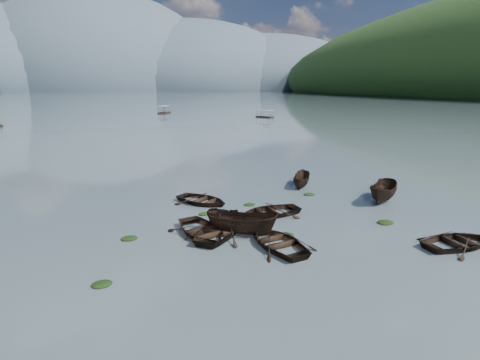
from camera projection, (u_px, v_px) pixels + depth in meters
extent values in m
plane|color=#536368|center=(303.00, 269.00, 19.87)|extent=(2400.00, 2400.00, 0.00)
ellipsoid|color=#475666|center=(3.00, 91.00, 787.04)|extent=(520.00, 520.00, 280.00)
ellipsoid|color=#475666|center=(104.00, 91.00, 841.49)|extent=(520.00, 520.00, 340.00)
ellipsoid|color=#475666|center=(192.00, 91.00, 895.93)|extent=(520.00, 520.00, 260.00)
ellipsoid|color=#475666|center=(263.00, 90.00, 944.93)|extent=(520.00, 520.00, 220.00)
imported|color=black|center=(202.00, 235.00, 24.44)|extent=(4.69, 5.74, 1.04)
imported|color=black|center=(221.00, 234.00, 24.58)|extent=(5.99, 6.29, 1.06)
imported|color=black|center=(242.00, 234.00, 24.65)|extent=(5.08, 4.16, 1.88)
imported|color=black|center=(278.00, 246.00, 22.69)|extent=(4.38, 5.46, 1.01)
imported|color=black|center=(458.00, 246.00, 22.70)|extent=(4.90, 3.62, 0.98)
imported|color=black|center=(383.00, 201.00, 31.69)|extent=(4.96, 4.65, 1.91)
imported|color=black|center=(202.00, 203.00, 31.07)|extent=(5.62, 5.77, 0.98)
imported|color=black|center=(270.00, 215.00, 28.24)|extent=(5.19, 4.00, 0.99)
imported|color=black|center=(301.00, 186.00, 36.42)|extent=(3.33, 4.05, 1.50)
ellipsoid|color=black|center=(102.00, 285.00, 18.27)|extent=(1.00, 0.82, 0.22)
ellipsoid|color=black|center=(215.00, 223.00, 26.56)|extent=(0.91, 0.73, 0.20)
ellipsoid|color=black|center=(285.00, 237.00, 24.16)|extent=(1.20, 0.96, 0.26)
ellipsoid|color=black|center=(249.00, 205.00, 30.58)|extent=(0.96, 0.81, 0.21)
ellipsoid|color=black|center=(386.00, 223.00, 26.51)|extent=(1.19, 0.94, 0.25)
ellipsoid|color=black|center=(129.00, 239.00, 23.76)|extent=(1.05, 0.85, 0.22)
ellipsoid|color=black|center=(204.00, 214.00, 28.34)|extent=(0.91, 0.76, 0.19)
ellipsoid|color=black|center=(309.00, 195.00, 33.43)|extent=(1.04, 0.83, 0.23)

